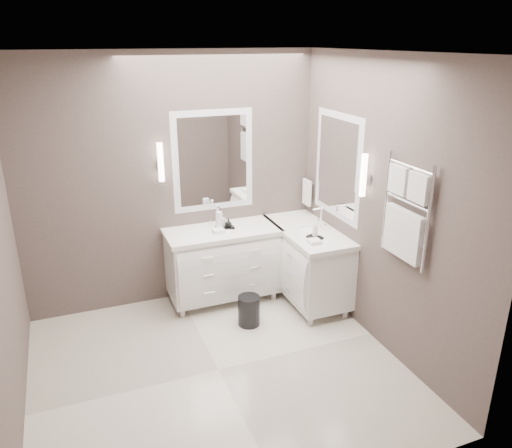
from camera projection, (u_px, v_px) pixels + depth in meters
name	position (u px, v px, depth m)	size (l,w,h in m)	color
floor	(218.00, 370.00, 4.48)	(3.20, 3.00, 0.01)	beige
ceiling	(208.00, 52.00, 3.53)	(3.20, 3.00, 0.01)	white
wall_back	(173.00, 183.00, 5.32)	(3.20, 0.01, 2.70)	#514541
wall_front	(295.00, 324.00, 2.70)	(3.20, 0.01, 2.70)	#514541
wall_right	(382.00, 207.00, 4.56)	(0.01, 3.00, 2.70)	#514541
vanity_back	(223.00, 260.00, 5.53)	(1.24, 0.59, 0.97)	white
vanity_right	(307.00, 259.00, 5.55)	(0.59, 1.24, 0.97)	white
mirror_back	(213.00, 161.00, 5.39)	(0.90, 0.02, 1.10)	white
mirror_right	(337.00, 166.00, 5.18)	(0.02, 0.90, 1.10)	white
sconce_back	(161.00, 163.00, 5.12)	(0.06, 0.06, 0.40)	white
sconce_right	(363.00, 176.00, 4.64)	(0.06, 0.06, 0.40)	white
towel_bar_corner	(307.00, 192.00, 5.80)	(0.03, 0.22, 0.30)	white
towel_ladder	(405.00, 217.00, 4.18)	(0.06, 0.58, 0.90)	white
waste_bin	(249.00, 311.00, 5.14)	(0.23, 0.23, 0.32)	black
amenity_tray_back	(225.00, 227.00, 5.42)	(0.18, 0.13, 0.03)	black
amenity_tray_right	(315.00, 237.00, 5.16)	(0.11, 0.15, 0.02)	black
water_bottle	(219.00, 221.00, 5.36)	(0.07, 0.07, 0.20)	silver
soap_bottle_a	(222.00, 220.00, 5.40)	(0.06, 0.06, 0.14)	white
soap_bottle_b	(228.00, 223.00, 5.39)	(0.07, 0.07, 0.09)	black
soap_bottle_c	(315.00, 229.00, 5.13)	(0.06, 0.06, 0.15)	white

